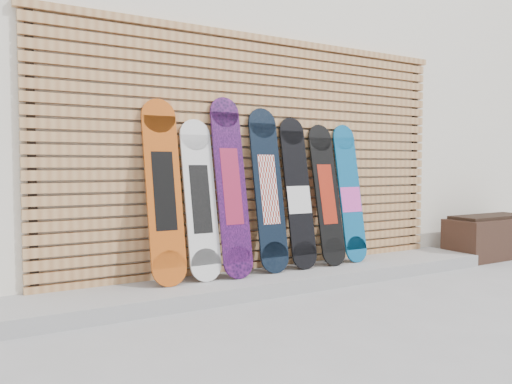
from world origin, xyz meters
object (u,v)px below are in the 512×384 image
snowboard_0 (164,191)px  snowboard_2 (231,186)px  snowboard_4 (298,193)px  snowboard_6 (350,194)px  snowboard_3 (268,189)px  snowboard_5 (327,194)px  snowboard_1 (200,199)px  planter_box (489,237)px

snowboard_0 → snowboard_2: 0.61m
snowboard_4 → snowboard_6: 0.64m
snowboard_3 → snowboard_2: bearing=-177.5°
snowboard_3 → snowboard_5: size_ratio=1.09×
snowboard_1 → snowboard_6: (1.64, 0.00, -0.00)m
snowboard_3 → snowboard_4: snowboard_3 is taller
snowboard_0 → snowboard_6: 1.97m
snowboard_0 → snowboard_4: (1.32, -0.00, -0.06)m
snowboard_3 → snowboard_5: snowboard_3 is taller
snowboard_4 → snowboard_6: snowboard_4 is taller
snowboard_0 → snowboard_2: snowboard_2 is taller
snowboard_2 → snowboard_6: bearing=1.1°
snowboard_2 → snowboard_6: size_ratio=1.14×
snowboard_6 → snowboard_3: bearing=-179.5°
snowboard_0 → snowboard_4: snowboard_0 is taller
planter_box → snowboard_2: size_ratio=0.71×
snowboard_1 → snowboard_6: 1.64m
snowboard_1 → snowboard_2: (0.28, -0.02, 0.10)m
snowboard_2 → snowboard_0: bearing=178.4°
snowboard_3 → snowboard_6: size_ratio=1.08×
snowboard_0 → snowboard_1: 0.33m
snowboard_0 → snowboard_3: 0.99m
snowboard_5 → snowboard_6: snowboard_6 is taller
snowboard_3 → snowboard_1: bearing=179.6°
planter_box → snowboard_2: 3.38m
snowboard_4 → snowboard_5: bearing=-0.8°
snowboard_3 → snowboard_4: 0.33m
snowboard_2 → snowboard_5: size_ratio=1.14×
snowboard_0 → snowboard_6: bearing=0.3°
snowboard_1 → snowboard_4: snowboard_4 is taller
snowboard_2 → snowboard_3: snowboard_2 is taller
planter_box → snowboard_3: bearing=175.9°
planter_box → snowboard_5: (-2.25, 0.20, 0.56)m
snowboard_4 → snowboard_6: bearing=0.9°
snowboard_2 → snowboard_6: 1.36m
snowboard_5 → snowboard_4: bearing=179.2°
snowboard_1 → snowboard_2: bearing=-4.4°
snowboard_0 → snowboard_5: snowboard_0 is taller
snowboard_3 → snowboard_5: 0.67m
planter_box → snowboard_0: bearing=177.0°
snowboard_6 → snowboard_4: bearing=-179.1°
snowboard_1 → snowboard_2: 0.30m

